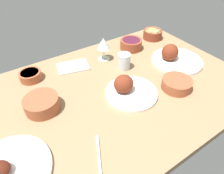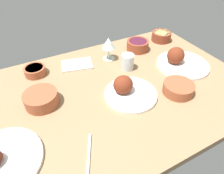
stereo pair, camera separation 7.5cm
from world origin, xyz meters
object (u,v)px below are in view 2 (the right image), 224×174
object	(u,v)px
plate_center_main	(180,61)
bowl_onions	(138,45)
bowl_pasta	(161,36)
water_tumbler	(128,62)
bowl_cream	(178,88)
wine_glass	(109,44)
fork_loose	(89,155)
bowl_soup	(35,71)
bowl_sauce	(41,98)
plate_far_side	(128,90)
folded_napkin	(77,65)

from	to	relation	value
plate_center_main	bowl_onions	world-z (taller)	plate_center_main
bowl_pasta	water_tumbler	bearing A→B (deg)	25.75
bowl_cream	wine_glass	distance (cm)	46.07
plate_center_main	fork_loose	xyz separation A→B (cm)	(68.48, 29.13, -2.45)
bowl_soup	wine_glass	world-z (taller)	wine_glass
bowl_cream	bowl_sauce	world-z (taller)	bowl_sauce
plate_far_side	plate_center_main	distance (cm)	40.38
bowl_soup	water_tumbler	xyz separation A→B (cm)	(-47.04, 18.49, 1.93)
water_tumbler	fork_loose	distance (cm)	56.87
plate_center_main	bowl_cream	xyz separation A→B (cm)	(16.99, 17.83, 0.02)
bowl_sauce	water_tumbler	bearing A→B (deg)	-172.97
bowl_cream	fork_loose	bearing A→B (deg)	12.38
water_tumbler	folded_napkin	world-z (taller)	water_tumbler
plate_center_main	water_tumbler	world-z (taller)	plate_center_main
bowl_pasta	bowl_onions	bearing A→B (deg)	8.68
bowl_pasta	water_tumbler	world-z (taller)	water_tumbler
plate_far_side	bowl_soup	bearing A→B (deg)	-46.22
plate_far_side	fork_loose	size ratio (longest dim) A/B	1.43
water_tumbler	wine_glass	bearing A→B (deg)	-71.00
bowl_onions	bowl_cream	bearing A→B (deg)	83.12
bowl_pasta	fork_loose	world-z (taller)	bowl_pasta
bowl_soup	bowl_pasta	bearing A→B (deg)	179.99
bowl_onions	water_tumbler	distance (cm)	22.54
bowl_soup	bowl_onions	bearing A→B (deg)	177.01
bowl_soup	bowl_pasta	distance (cm)	85.35
bowl_soup	water_tumbler	world-z (taller)	water_tumbler
water_tumbler	folded_napkin	xyz separation A→B (cm)	(24.15, -15.94, -3.82)
folded_napkin	fork_loose	bearing A→B (deg)	74.05
bowl_soup	bowl_sauce	distance (cm)	24.63
bowl_cream	bowl_pasta	xyz separation A→B (cm)	(-26.97, -47.24, 0.39)
water_tumbler	bowl_soup	bearing A→B (deg)	-21.46
bowl_soup	folded_napkin	size ratio (longest dim) A/B	0.66
plate_far_side	bowl_soup	world-z (taller)	plate_far_side
bowl_soup	folded_napkin	distance (cm)	23.11
bowl_soup	bowl_cream	world-z (taller)	bowl_cream
bowl_pasta	bowl_sauce	bearing A→B (deg)	15.69
plate_far_side	bowl_pasta	size ratio (longest dim) A/B	1.94
wine_glass	fork_loose	bearing A→B (deg)	56.70
bowl_onions	folded_napkin	bearing A→B (deg)	-1.08
bowl_onions	bowl_sauce	distance (cm)	68.96
bowl_cream	water_tumbler	world-z (taller)	water_tumbler
bowl_cream	bowl_sauce	distance (cm)	64.46
bowl_cream	water_tumbler	size ratio (longest dim) A/B	1.66
bowl_onions	folded_napkin	size ratio (longest dim) A/B	0.80
bowl_sauce	folded_napkin	xyz separation A→B (cm)	(-24.83, -21.98, -2.79)
fork_loose	bowl_soup	bearing A→B (deg)	-147.37
bowl_soup	plate_far_side	bearing A→B (deg)	133.78
plate_center_main	folded_napkin	xyz separation A→B (cm)	(52.48, -26.87, -2.25)
plate_far_side	wine_glass	distance (cm)	34.03
plate_center_main	bowl_onions	xyz separation A→B (cm)	(11.69, -26.10, 0.53)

